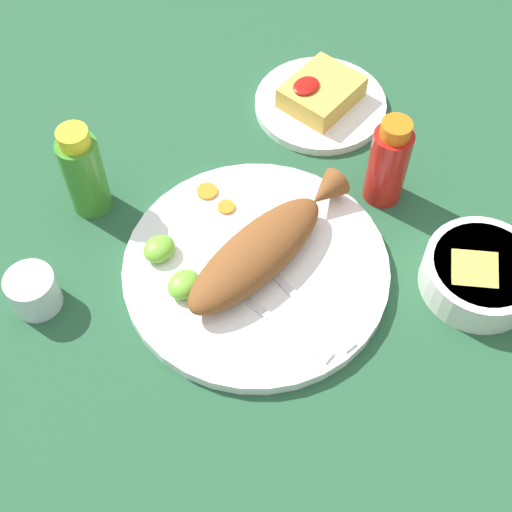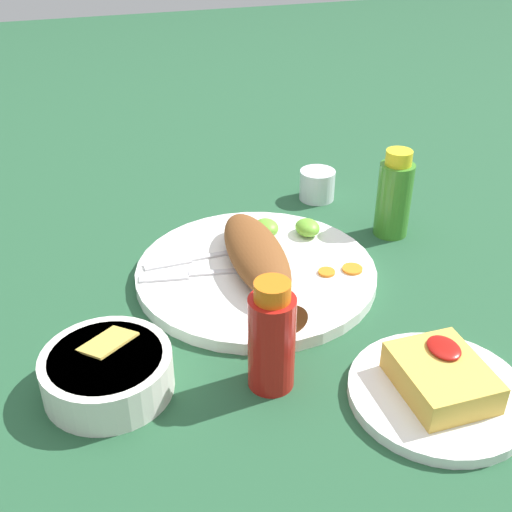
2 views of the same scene
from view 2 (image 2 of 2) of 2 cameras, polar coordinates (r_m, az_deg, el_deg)
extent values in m
plane|color=#235133|center=(0.95, 0.00, -1.95)|extent=(4.00, 4.00, 0.00)
cylinder|color=white|center=(0.94, 0.00, -1.50)|extent=(0.35, 0.35, 0.02)
ellipsoid|color=brown|center=(0.93, 0.00, 0.25)|extent=(0.24, 0.09, 0.05)
cone|color=brown|center=(0.81, 2.58, -4.69)|extent=(0.05, 0.05, 0.04)
cube|color=silver|center=(0.93, -2.45, -1.48)|extent=(0.03, 0.11, 0.00)
cube|color=silver|center=(0.92, -8.17, -1.89)|extent=(0.03, 0.07, 0.00)
cube|color=silver|center=(0.97, -2.53, 0.29)|extent=(0.01, 0.11, 0.00)
cube|color=silver|center=(0.95, -7.85, -0.65)|extent=(0.02, 0.07, 0.00)
cylinder|color=orange|center=(0.93, 6.29, -1.43)|extent=(0.02, 0.02, 0.00)
cylinder|color=orange|center=(0.94, 8.56, -1.15)|extent=(0.03, 0.03, 0.00)
ellipsoid|color=#6BB233|center=(1.02, 4.59, 2.54)|extent=(0.04, 0.04, 0.02)
ellipsoid|color=#6BB233|center=(1.02, 0.91, 2.53)|extent=(0.05, 0.04, 0.03)
cylinder|color=#B21914|center=(0.73, 1.39, -7.71)|extent=(0.05, 0.05, 0.12)
cylinder|color=orange|center=(0.69, 1.46, -3.15)|extent=(0.04, 0.04, 0.02)
cylinder|color=#3D8428|center=(1.06, 12.14, 4.91)|extent=(0.06, 0.06, 0.12)
cylinder|color=yellow|center=(1.03, 12.59, 8.53)|extent=(0.04, 0.04, 0.02)
cylinder|color=silver|center=(1.17, 5.46, 6.32)|extent=(0.06, 0.06, 0.05)
cylinder|color=white|center=(1.18, 5.42, 5.66)|extent=(0.05, 0.05, 0.02)
cylinder|color=white|center=(0.78, 15.86, -11.67)|extent=(0.21, 0.21, 0.01)
cube|color=gold|center=(0.76, 16.13, -10.29)|extent=(0.11, 0.09, 0.04)
ellipsoid|color=#AD140F|center=(0.77, 16.36, -7.82)|extent=(0.05, 0.04, 0.01)
cylinder|color=white|center=(0.77, -13.04, -10.07)|extent=(0.15, 0.15, 0.05)
cylinder|color=olive|center=(0.76, -13.19, -9.15)|extent=(0.13, 0.13, 0.02)
cube|color=gold|center=(0.77, -13.50, -7.31)|extent=(0.09, 0.09, 0.02)
camera|label=1|loc=(1.18, -29.74, 41.99)|focal=50.00mm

